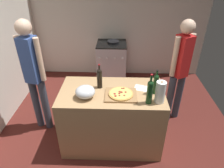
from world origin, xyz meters
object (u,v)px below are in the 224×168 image
object	(u,v)px
paper_towel_roll	(160,92)
stove	(112,62)
wine_bottle_amber	(156,83)
wine_bottle_dark	(150,91)
mixing_bowl	(85,92)
wine_bottle_green	(99,78)
person_in_red	(180,68)
pizza	(121,94)
person_in_stripes	(33,72)

from	to	relation	value
paper_towel_roll	stove	bearing A→B (deg)	107.47
wine_bottle_amber	stove	xyz separation A→B (m)	(-0.62, 1.87, -0.60)
wine_bottle_dark	mixing_bowl	bearing A→B (deg)	173.13
wine_bottle_green	person_in_red	bearing A→B (deg)	21.92
pizza	person_in_stripes	xyz separation A→B (m)	(-1.24, 0.38, 0.08)
mixing_bowl	pizza	bearing A→B (deg)	5.92
wine_bottle_green	wine_bottle_amber	world-z (taller)	wine_bottle_green
pizza	wine_bottle_green	bearing A→B (deg)	145.99
mixing_bowl	person_in_stripes	xyz separation A→B (m)	(-0.80, 0.43, 0.04)
wine_bottle_green	stove	world-z (taller)	wine_bottle_green
mixing_bowl	wine_bottle_green	xyz separation A→B (m)	(0.16, 0.24, 0.07)
wine_bottle_amber	stove	bearing A→B (deg)	108.40
mixing_bowl	wine_bottle_green	bearing A→B (deg)	56.24
pizza	paper_towel_roll	world-z (taller)	paper_towel_roll
wine_bottle_dark	person_in_stripes	distance (m)	1.66
pizza	wine_bottle_green	distance (m)	0.36
wine_bottle_amber	paper_towel_roll	bearing A→B (deg)	-82.08
wine_bottle_amber	wine_bottle_dark	size ratio (longest dim) A/B	0.85
paper_towel_roll	wine_bottle_green	bearing A→B (deg)	157.86
wine_bottle_amber	person_in_red	xyz separation A→B (m)	(0.46, 0.59, -0.07)
wine_bottle_dark	person_in_stripes	world-z (taller)	person_in_stripes
pizza	wine_bottle_green	xyz separation A→B (m)	(-0.28, 0.19, 0.12)
paper_towel_roll	stove	distance (m)	2.24
paper_towel_roll	person_in_red	distance (m)	0.89
mixing_bowl	stove	size ratio (longest dim) A/B	0.27
paper_towel_roll	person_in_stripes	distance (m)	1.77
paper_towel_roll	person_in_red	bearing A→B (deg)	60.77
pizza	stove	distance (m)	2.02
wine_bottle_green	wine_bottle_dark	xyz separation A→B (m)	(0.61, -0.33, 0.02)
wine_bottle_green	stove	size ratio (longest dim) A/B	0.37
person_in_red	pizza	bearing A→B (deg)	-143.45
mixing_bowl	stove	xyz separation A→B (m)	(0.25, 1.99, -0.53)
pizza	wine_bottle_dark	size ratio (longest dim) A/B	0.80
wine_bottle_green	person_in_red	distance (m)	1.27
stove	mixing_bowl	bearing A→B (deg)	-97.22
pizza	person_in_stripes	size ratio (longest dim) A/B	0.18
person_in_stripes	stove	bearing A→B (deg)	56.08
wine_bottle_dark	stove	size ratio (longest dim) A/B	0.42
mixing_bowl	person_in_red	world-z (taller)	person_in_red
mixing_bowl	person_in_red	distance (m)	1.51
pizza	person_in_stripes	bearing A→B (deg)	162.79
person_in_stripes	wine_bottle_dark	bearing A→B (deg)	-18.38
wine_bottle_dark	person_in_red	bearing A→B (deg)	54.93
pizza	wine_bottle_green	world-z (taller)	wine_bottle_green
pizza	wine_bottle_dark	world-z (taller)	wine_bottle_dark
person_in_stripes	person_in_red	distance (m)	2.15
wine_bottle_dark	stove	xyz separation A→B (m)	(-0.52, 2.09, -0.62)
pizza	person_in_red	xyz separation A→B (m)	(0.90, 0.66, 0.04)
wine_bottle_green	person_in_stripes	distance (m)	0.98
mixing_bowl	wine_bottle_dark	world-z (taller)	wine_bottle_dark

